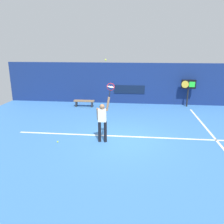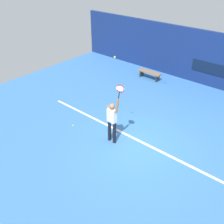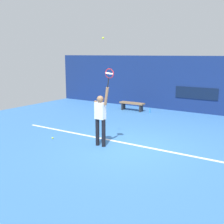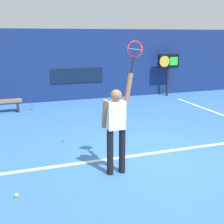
# 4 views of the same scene
# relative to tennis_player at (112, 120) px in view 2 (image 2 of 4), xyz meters

# --- Properties ---
(ground_plane) EXTENTS (18.00, 18.00, 0.00)m
(ground_plane) POSITION_rel_tennis_player_xyz_m (0.88, 0.37, -1.01)
(ground_plane) COLOR #3870B2
(back_wall) EXTENTS (18.00, 0.20, 2.92)m
(back_wall) POSITION_rel_tennis_player_xyz_m (0.88, 7.29, 0.45)
(back_wall) COLOR navy
(back_wall) RESTS_ON ground_plane
(sponsor_banner_center) EXTENTS (2.20, 0.03, 0.60)m
(sponsor_banner_center) POSITION_rel_tennis_player_xyz_m (0.88, 7.17, 0.02)
(sponsor_banner_center) COLOR #0C1933
(court_baseline) EXTENTS (10.00, 0.10, 0.01)m
(court_baseline) POSITION_rel_tennis_player_xyz_m (0.88, 0.69, -1.01)
(court_baseline) COLOR white
(court_baseline) RESTS_ON ground_plane
(tennis_player) EXTENTS (0.58, 0.31, 1.99)m
(tennis_player) POSITION_rel_tennis_player_xyz_m (0.00, 0.00, 0.00)
(tennis_player) COLOR black
(tennis_player) RESTS_ON ground_plane
(tennis_racket) EXTENTS (0.36, 0.27, 0.62)m
(tennis_racket) POSITION_rel_tennis_player_xyz_m (0.36, -0.00, 1.38)
(tennis_racket) COLOR black
(tennis_ball) EXTENTS (0.07, 0.07, 0.07)m
(tennis_ball) POSITION_rel_tennis_player_xyz_m (0.17, -0.06, 2.48)
(tennis_ball) COLOR #CCE033
(court_bench) EXTENTS (1.40, 0.36, 0.45)m
(court_bench) POSITION_rel_tennis_player_xyz_m (-2.17, 5.88, -0.67)
(court_bench) COLOR olive
(court_bench) RESTS_ON ground_plane
(water_bottle) EXTENTS (0.07, 0.07, 0.24)m
(water_bottle) POSITION_rel_tennis_player_xyz_m (-1.10, 5.88, -0.89)
(water_bottle) COLOR #338CD8
(water_bottle) RESTS_ON ground_plane
(spare_ball) EXTENTS (0.07, 0.07, 0.07)m
(spare_ball) POSITION_rel_tennis_player_xyz_m (-1.92, -0.31, -0.98)
(spare_ball) COLOR #CCE033
(spare_ball) RESTS_ON ground_plane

